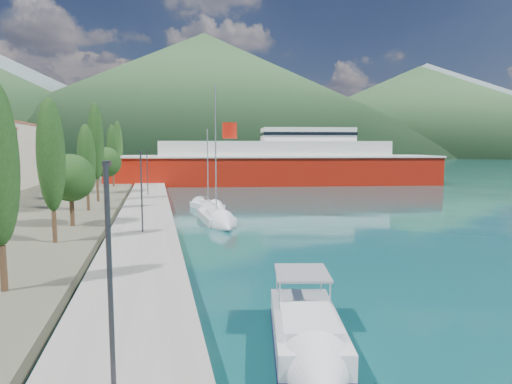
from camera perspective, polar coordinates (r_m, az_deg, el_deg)
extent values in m
plane|color=#0F4547|center=(140.15, -10.00, 3.02)|extent=(1400.00, 1400.00, 0.00)
cube|color=gray|center=(46.25, -14.43, -2.57)|extent=(5.00, 88.00, 0.80)
cone|color=slate|center=(710.09, -6.20, 12.71)|extent=(760.00, 760.00, 180.00)
cone|color=slate|center=(755.75, 21.67, 10.39)|extent=(640.00, 640.00, 140.00)
cone|color=#2D4F2B|center=(425.46, -6.86, 12.79)|extent=(480.00, 480.00, 115.00)
cone|color=#2D4F2B|center=(482.72, 20.86, 10.15)|extent=(420.00, 420.00, 90.00)
cube|color=silver|center=(89.09, -28.97, 3.70)|extent=(9.00, 10.00, 8.00)
cube|color=#9E5138|center=(89.07, -29.11, 6.37)|extent=(9.20, 10.20, 0.30)
cylinder|color=#47301E|center=(22.55, -30.62, -8.76)|extent=(0.30, 0.30, 2.07)
cylinder|color=#47301E|center=(32.07, -25.28, -4.23)|extent=(0.30, 0.30, 2.14)
ellipsoid|color=#1B3B15|center=(31.62, -25.67, 4.48)|extent=(1.80, 1.80, 7.59)
cylinder|color=#47301E|center=(38.22, -23.32, -2.36)|extent=(0.36, 0.36, 2.42)
sphere|color=#1B3B15|center=(37.94, -23.49, 1.77)|extent=(3.88, 3.88, 3.88)
cylinder|color=#47301E|center=(46.75, -21.47, -1.14)|extent=(0.30, 0.30, 1.92)
ellipsoid|color=#1B3B15|center=(46.44, -21.67, 4.21)|extent=(1.80, 1.80, 6.82)
cylinder|color=#47301E|center=(54.22, -20.35, 0.17)|extent=(0.30, 0.30, 2.55)
ellipsoid|color=#1B3B15|center=(53.98, -20.57, 6.31)|extent=(1.80, 1.80, 9.05)
cylinder|color=#47301E|center=(63.81, -19.29, 1.07)|extent=(0.36, 0.36, 2.64)
sphere|color=#1B3B15|center=(63.64, -19.38, 3.77)|extent=(4.22, 4.22, 4.22)
cylinder|color=#47301E|center=(73.95, -18.46, 1.57)|extent=(0.30, 0.30, 2.21)
ellipsoid|color=#1B3B15|center=(73.76, -18.59, 5.47)|extent=(1.80, 1.80, 7.85)
cylinder|color=#47301E|center=(84.36, -17.83, 2.20)|extent=(0.30, 0.30, 2.47)
ellipsoid|color=#1B3B15|center=(84.19, -17.96, 6.01)|extent=(1.80, 1.80, 8.76)
cylinder|color=#2D2D33|center=(10.41, -18.83, -13.17)|extent=(0.12, 0.12, 6.00)
cube|color=#2D2D33|center=(10.11, -19.27, 3.61)|extent=(0.15, 0.50, 0.12)
cylinder|color=#2D2D33|center=(32.97, -15.01, -0.03)|extent=(0.12, 0.12, 6.00)
cube|color=#2D2D33|center=(33.05, -15.14, 5.19)|extent=(0.15, 0.50, 0.12)
cylinder|color=#2D2D33|center=(58.07, -14.28, 2.53)|extent=(0.12, 0.12, 6.00)
cube|color=#2D2D33|center=(58.22, -14.35, 5.49)|extent=(0.15, 0.50, 0.12)
cube|color=#100832|center=(16.46, 6.68, -20.00)|extent=(3.30, 5.89, 0.62)
cube|color=silver|center=(16.16, 6.71, -17.72)|extent=(3.59, 6.22, 0.98)
cube|color=#100832|center=(16.34, 6.69, -19.15)|extent=(3.65, 6.30, 0.20)
cube|color=silver|center=(15.26, 7.07, -16.65)|extent=(2.46, 3.20, 0.36)
cube|color=slate|center=(17.07, 6.16, -10.67)|extent=(2.54, 2.82, 0.09)
cube|color=silver|center=(41.69, -5.43, -3.50)|extent=(2.94, 7.18, 1.00)
cube|color=silver|center=(41.13, -5.32, -2.69)|extent=(1.68, 2.90, 0.39)
cylinder|color=silver|center=(40.66, -5.40, 5.58)|extent=(0.12, 0.12, 12.17)
cone|color=silver|center=(37.34, -4.10, -4.61)|extent=(2.72, 3.43, 2.54)
cube|color=silver|center=(50.01, -6.56, -1.97)|extent=(3.67, 5.40, 0.85)
cube|color=silver|center=(49.64, -6.40, -1.36)|extent=(1.88, 2.30, 0.33)
cylinder|color=silver|center=(49.28, -6.46, 3.38)|extent=(0.12, 0.12, 8.51)
cone|color=silver|center=(47.20, -4.89, -2.43)|extent=(2.81, 2.90, 2.17)
cube|color=#9D1509|center=(83.14, 2.39, 2.71)|extent=(63.13, 22.32, 5.98)
cube|color=silver|center=(83.02, 2.40, 4.77)|extent=(63.62, 22.76, 0.32)
cube|color=silver|center=(83.01, 2.41, 5.66)|extent=(43.84, 17.17, 3.20)
cube|color=silver|center=(84.02, 6.80, 7.59)|extent=(18.36, 10.55, 2.56)
cylinder|color=#9D1509|center=(82.51, -3.54, 8.17)|extent=(2.77, 2.77, 2.99)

